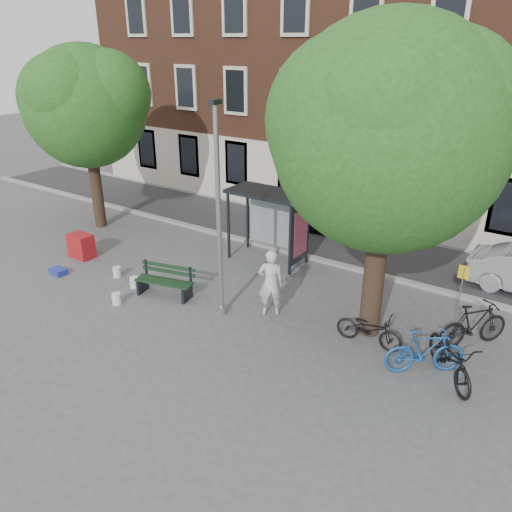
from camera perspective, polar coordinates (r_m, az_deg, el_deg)
The scene contains 22 objects.
ground at distance 14.96m, azimuth -3.93°, elevation -6.53°, with size 90.00×90.00×0.00m, color #4C4C4F.
road at distance 20.34m, azimuth 8.30°, elevation 1.76°, with size 40.00×4.00×0.01m, color #28282B.
curb_near at distance 18.67m, azimuth 5.55°, elevation 0.03°, with size 40.00×0.25×0.12m, color gray.
curb_far at distance 22.02m, azimuth 10.65°, elevation 3.48°, with size 40.00×0.25×0.12m, color gray.
building_row at distance 24.46m, azimuth 16.14°, elevation 21.63°, with size 30.00×8.00×14.00m, color brown.
lamppost at distance 13.77m, azimuth -4.25°, elevation 3.53°, with size 0.28×0.35×6.11m.
tree_right at distance 12.31m, azimuth 14.92°, elevation 14.06°, with size 5.76×5.60×8.20m.
tree_left at distance 21.58m, azimuth -19.19°, elevation 16.33°, with size 5.18×4.86×7.40m.
bus_shelter at distance 17.56m, azimuth 2.61°, elevation 5.08°, with size 2.85×1.45×2.62m.
painter at distance 14.43m, azimuth 1.69°, elevation -3.06°, with size 0.74×0.49×2.04m, color silver.
bench at distance 15.98m, azimuth -10.35°, elevation -3.00°, with size 1.96×1.02×0.96m.
bike_a at distance 13.60m, azimuth 12.79°, elevation -8.15°, with size 0.63×1.81×0.95m, color black.
bike_b at distance 12.86m, azimuth 18.73°, elevation -10.28°, with size 0.56×1.98×1.19m, color #1A5093.
bike_c at distance 12.89m, azimuth 21.36°, elevation -10.75°, with size 0.76×2.19×1.15m, color black.
bike_d at distance 14.34m, azimuth 23.63°, elevation -7.22°, with size 0.59×2.09×1.25m, color black.
car_dark at distance 21.56m, azimuth 7.61°, elevation 5.00°, with size 2.27×4.92×1.37m, color black.
red_stand at distance 19.55m, azimuth -19.34°, elevation 1.10°, with size 0.90×0.60×0.90m, color #A11519.
blue_crate at distance 18.55m, azimuth -21.65°, elevation -1.65°, with size 0.55×0.40×0.20m, color navy.
bucket_a at distance 15.90m, azimuth -15.64°, elevation -4.74°, with size 0.28×0.28×0.36m, color silver.
bucket_b at distance 16.80m, azimuth -13.73°, elevation -2.93°, with size 0.28×0.28×0.36m, color white.
bucket_c at distance 17.67m, azimuth -15.59°, elevation -1.77°, with size 0.28×0.28×0.36m, color silver.
notice_sign at distance 15.12m, azimuth 22.49°, elevation -2.81°, with size 0.30×0.04×1.74m.
Camera 1 is at (8.12, -10.07, 7.51)m, focal length 35.00 mm.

